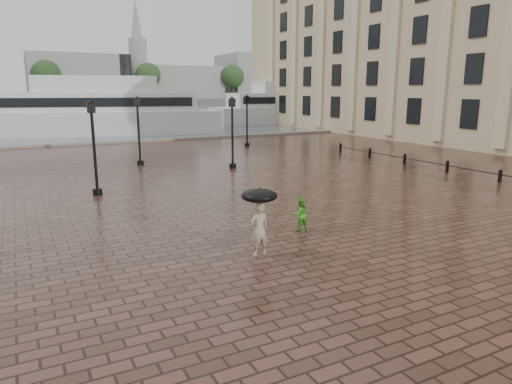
% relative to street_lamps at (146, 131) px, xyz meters
% --- Properties ---
extents(ground, '(300.00, 300.00, 0.00)m').
position_rel_street_lamps_xyz_m(ground, '(1.60, -17.60, -2.33)').
color(ground, '#372219').
rests_on(ground, ground).
extents(harbour_water, '(240.00, 240.00, 0.00)m').
position_rel_street_lamps_xyz_m(harbour_water, '(1.60, 74.40, -2.33)').
color(harbour_water, '#434E51').
rests_on(harbour_water, ground).
extents(quay_edge, '(80.00, 0.60, 0.30)m').
position_rel_street_lamps_xyz_m(quay_edge, '(1.60, 14.40, -2.33)').
color(quay_edge, slate).
rests_on(quay_edge, ground).
extents(far_shore, '(300.00, 60.00, 2.00)m').
position_rel_street_lamps_xyz_m(far_shore, '(1.60, 142.40, -1.33)').
color(far_shore, '#4C4C47').
rests_on(far_shore, ground).
extents(distant_skyline, '(102.50, 22.00, 33.00)m').
position_rel_street_lamps_xyz_m(distant_skyline, '(49.74, 132.40, 7.13)').
color(distant_skyline, gray).
rests_on(distant_skyline, ground).
extents(far_trees, '(188.00, 8.00, 13.50)m').
position_rel_street_lamps_xyz_m(far_trees, '(1.60, 120.40, 7.09)').
color(far_trees, '#2D2119').
rests_on(far_trees, ground).
extents(bollard_row, '(0.22, 21.22, 0.73)m').
position_rel_street_lamps_xyz_m(bollard_row, '(15.60, -11.10, -1.93)').
color(bollard_row, black).
rests_on(bollard_row, ground).
extents(street_lamps, '(21.44, 14.44, 4.40)m').
position_rel_street_lamps_xyz_m(street_lamps, '(0.00, 0.00, 0.00)').
color(street_lamps, black).
rests_on(street_lamps, ground).
extents(adult_pedestrian, '(0.61, 0.40, 1.66)m').
position_rel_street_lamps_xyz_m(adult_pedestrian, '(-1.34, -18.47, -1.50)').
color(adult_pedestrian, tan).
rests_on(adult_pedestrian, ground).
extents(child_pedestrian, '(0.62, 0.50, 1.21)m').
position_rel_street_lamps_xyz_m(child_pedestrian, '(1.13, -16.93, -1.72)').
color(child_pedestrian, green).
rests_on(child_pedestrian, ground).
extents(ferry_near, '(27.60, 12.17, 8.80)m').
position_rel_street_lamps_xyz_m(ferry_near, '(0.85, 24.32, 0.32)').
color(ferry_near, silver).
rests_on(ferry_near, ground).
extents(ferry_far, '(25.79, 7.16, 8.39)m').
position_rel_street_lamps_xyz_m(ferry_far, '(30.45, 30.01, 0.20)').
color(ferry_far, silver).
rests_on(ferry_far, ground).
extents(umbrella, '(1.10, 1.10, 1.13)m').
position_rel_street_lamps_xyz_m(umbrella, '(-1.34, -18.47, -0.45)').
color(umbrella, black).
rests_on(umbrella, ground).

